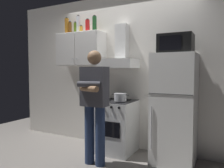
# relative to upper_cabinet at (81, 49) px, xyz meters

# --- Properties ---
(ground_plane) EXTENTS (7.00, 7.00, 0.00)m
(ground_plane) POSITION_rel_upper_cabinet_xyz_m (0.85, -0.37, -1.75)
(ground_plane) COLOR slate
(back_wall_tiled) EXTENTS (4.80, 0.10, 2.70)m
(back_wall_tiled) POSITION_rel_upper_cabinet_xyz_m (0.85, 0.23, -0.40)
(back_wall_tiled) COLOR silver
(back_wall_tiled) RESTS_ON ground_plane
(upper_cabinet) EXTENTS (0.90, 0.37, 0.60)m
(upper_cabinet) POSITION_rel_upper_cabinet_xyz_m (0.00, 0.00, 0.00)
(upper_cabinet) COLOR white
(stove_oven) EXTENTS (0.60, 0.62, 0.87)m
(stove_oven) POSITION_rel_upper_cabinet_xyz_m (0.80, -0.13, -1.32)
(stove_oven) COLOR silver
(stove_oven) RESTS_ON ground_plane
(range_hood) EXTENTS (0.60, 0.44, 0.75)m
(range_hood) POSITION_rel_upper_cabinet_xyz_m (0.80, 0.00, -0.15)
(range_hood) COLOR white
(refrigerator) EXTENTS (0.60, 0.62, 1.60)m
(refrigerator) POSITION_rel_upper_cabinet_xyz_m (1.75, -0.12, -0.95)
(refrigerator) COLOR white
(refrigerator) RESTS_ON ground_plane
(microwave) EXTENTS (0.48, 0.37, 0.28)m
(microwave) POSITION_rel_upper_cabinet_xyz_m (1.75, -0.11, -0.01)
(microwave) COLOR black
(microwave) RESTS_ON refrigerator
(person_standing) EXTENTS (0.38, 0.33, 1.64)m
(person_standing) POSITION_rel_upper_cabinet_xyz_m (0.75, -0.73, -0.85)
(person_standing) COLOR navy
(person_standing) RESTS_ON ground_plane
(cooking_pot) EXTENTS (0.30, 0.20, 0.12)m
(cooking_pot) POSITION_rel_upper_cabinet_xyz_m (0.93, -0.24, -0.81)
(cooking_pot) COLOR #B7BABF
(cooking_pot) RESTS_ON stove_oven
(bottle_soda_red) EXTENTS (0.08, 0.08, 0.24)m
(bottle_soda_red) POSITION_rel_upper_cabinet_xyz_m (0.15, 0.01, 0.42)
(bottle_soda_red) COLOR red
(bottle_soda_red) RESTS_ON upper_cabinet
(bottle_beer_brown) EXTENTS (0.06, 0.06, 0.24)m
(bottle_beer_brown) POSITION_rel_upper_cabinet_xyz_m (-0.25, 0.02, 0.41)
(bottle_beer_brown) COLOR brown
(bottle_beer_brown) RESTS_ON upper_cabinet
(bottle_olive_oil) EXTENTS (0.06, 0.06, 0.23)m
(bottle_olive_oil) POSITION_rel_upper_cabinet_xyz_m (-0.15, 0.04, 0.41)
(bottle_olive_oil) COLOR #4C6B19
(bottle_olive_oil) RESTS_ON upper_cabinet
(bottle_spice_jar) EXTENTS (0.06, 0.06, 0.14)m
(bottle_spice_jar) POSITION_rel_upper_cabinet_xyz_m (0.03, -0.01, 0.36)
(bottle_spice_jar) COLOR gold
(bottle_spice_jar) RESTS_ON upper_cabinet
(bottle_wine_green) EXTENTS (0.08, 0.08, 0.30)m
(bottle_wine_green) POSITION_rel_upper_cabinet_xyz_m (0.28, 0.04, 0.44)
(bottle_wine_green) COLOR #19471E
(bottle_wine_green) RESTS_ON upper_cabinet
(bottle_liquor_amber) EXTENTS (0.08, 0.08, 0.33)m
(bottle_liquor_amber) POSITION_rel_upper_cabinet_xyz_m (-0.35, 0.04, 0.46)
(bottle_liquor_amber) COLOR #B7721E
(bottle_liquor_amber) RESTS_ON upper_cabinet
(bottle_vodka_clear) EXTENTS (0.07, 0.07, 0.33)m
(bottle_vodka_clear) POSITION_rel_upper_cabinet_xyz_m (-0.05, 0.01, 0.46)
(bottle_vodka_clear) COLOR silver
(bottle_vodka_clear) RESTS_ON upper_cabinet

